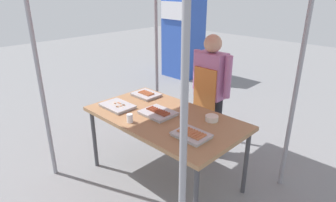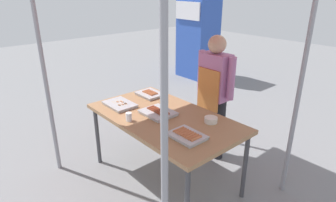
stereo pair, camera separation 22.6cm
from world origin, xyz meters
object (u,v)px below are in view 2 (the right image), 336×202
Objects in this scene: tray_grilled_sausages at (187,135)px; tray_pork_links at (158,112)px; condiment_bowl at (211,120)px; vendor_woman at (214,89)px; stall_table at (164,121)px; drink_cup_near_edge at (129,117)px; tray_spring_rolls at (150,94)px; tray_meat_skewers at (120,104)px; neighbor_stall_left at (198,36)px.

tray_pork_links is at bearing 167.76° from tray_grilled_sausages.
condiment_bowl is 0.09× the size of vendor_woman.
stall_table is at bearing 89.68° from vendor_woman.
condiment_bowl is 0.65m from vendor_woman.
condiment_bowl is (0.48, 0.27, 0.01)m from tray_pork_links.
stall_table is 0.37m from drink_cup_near_edge.
tray_pork_links is (-0.07, -0.02, 0.07)m from stall_table.
drink_cup_near_edge is at bearing -162.54° from tray_grilled_sausages.
tray_spring_rolls is 0.21× the size of vendor_woman.
drink_cup_near_edge is (-0.07, -0.31, 0.02)m from tray_pork_links.
tray_pork_links is at bearing 77.57° from drink_cup_near_edge.
stall_table is 0.77m from vendor_woman.
tray_grilled_sausages is 0.64m from drink_cup_near_edge.
tray_grilled_sausages is at bearing -16.47° from stall_table.
tray_spring_rolls is 2.42× the size of condiment_bowl.
vendor_woman is (-0.40, 0.51, 0.09)m from condiment_bowl.
condiment_bowl reaches higher than tray_spring_rolls.
tray_meat_skewers reaches higher than stall_table.
vendor_woman is at bearing 42.08° from tray_spring_rolls.
tray_meat_skewers is at bearing -158.65° from tray_pork_links.
tray_spring_rolls is at bearing 42.08° from vendor_woman.
tray_meat_skewers is 3.78m from neighbor_stall_left.
stall_table is 1.08× the size of vendor_woman.
neighbor_stall_left is at bearing 135.51° from condiment_bowl.
vendor_woman reaches higher than tray_spring_rolls.
tray_grilled_sausages and tray_spring_rolls have the same top height.
tray_spring_rolls reaches higher than stall_table.
tray_meat_skewers is at bearing -59.26° from neighbor_stall_left.
tray_grilled_sausages is 0.87× the size of tray_meat_skewers.
tray_spring_rolls is at bearing 159.34° from tray_grilled_sausages.
condiment_bowl reaches higher than tray_grilled_sausages.
tray_meat_skewers is 0.19× the size of neighbor_stall_left.
tray_meat_skewers is (-0.99, -0.06, -0.00)m from tray_grilled_sausages.
drink_cup_near_edge is at bearing -133.38° from condiment_bowl.
tray_meat_skewers is at bearing -159.38° from stall_table.
condiment_bowl reaches higher than tray_pork_links.
tray_grilled_sausages is 0.99m from tray_meat_skewers.
drink_cup_near_edge is (-0.55, -0.58, 0.02)m from condiment_bowl.
drink_cup_near_edge is (0.38, -0.13, 0.03)m from tray_meat_skewers.
neighbor_stall_left is at bearing 124.35° from drink_cup_near_edge.
vendor_woman is at bearing 61.06° from tray_meat_skewers.
tray_pork_links reaches higher than tray_grilled_sausages.
condiment_bowl is at bearing -44.49° from neighbor_stall_left.
tray_grilled_sausages is 0.17× the size of neighbor_stall_left.
neighbor_stall_left is (-2.45, 3.05, 0.23)m from stall_table.
condiment_bowl is (0.93, 0.44, 0.01)m from tray_meat_skewers.
stall_table is 5.16× the size of tray_grilled_sausages.
condiment_bowl is (0.96, -0.00, 0.01)m from tray_spring_rolls.
stall_table is at bearing -51.21° from neighbor_stall_left.
tray_spring_rolls is (-0.48, 0.27, -0.00)m from tray_pork_links.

